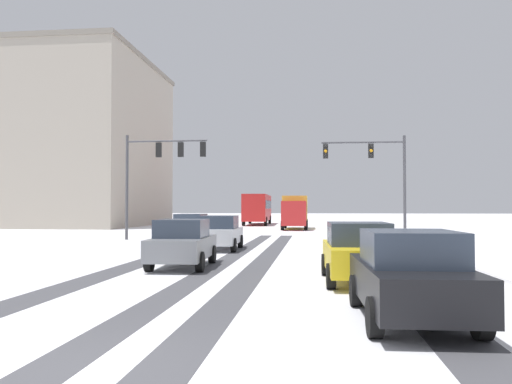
# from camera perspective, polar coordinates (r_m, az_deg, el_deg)

# --- Properties ---
(ground_plane) EXTENTS (300.00, 300.00, 0.00)m
(ground_plane) POSITION_cam_1_polar(r_m,az_deg,el_deg) (7.15, -19.10, -18.19)
(ground_plane) COLOR white
(wheel_track_left_lane) EXTENTS (1.06, 31.45, 0.01)m
(wheel_track_left_lane) POSITION_cam_1_polar(r_m,az_deg,el_deg) (20.71, 12.60, -7.26)
(wheel_track_left_lane) COLOR #4C4C51
(wheel_track_left_lane) RESTS_ON ground
(wheel_track_right_lane) EXTENTS (0.82, 31.45, 0.01)m
(wheel_track_right_lane) POSITION_cam_1_polar(r_m,az_deg,el_deg) (20.67, 1.19, -7.31)
(wheel_track_right_lane) COLOR #4C4C51
(wheel_track_right_lane) RESTS_ON ground
(wheel_track_center) EXTENTS (1.02, 31.45, 0.01)m
(wheel_track_center) POSITION_cam_1_polar(r_m,az_deg,el_deg) (21.51, -10.56, -7.06)
(wheel_track_center) COLOR #4C4C51
(wheel_track_center) RESTS_ON ground
(wheel_track_oncoming) EXTENTS (0.80, 31.45, 0.01)m
(wheel_track_oncoming) POSITION_cam_1_polar(r_m,az_deg,el_deg) (20.85, -2.77, -7.26)
(wheel_track_oncoming) COLOR #4C4C51
(wheel_track_oncoming) RESTS_ON ground
(traffic_signal_near_right) EXTENTS (5.24, 0.45, 6.50)m
(traffic_signal_near_right) POSITION_cam_1_polar(r_m,az_deg,el_deg) (33.06, 13.15, 2.85)
(traffic_signal_near_right) COLOR #47474C
(traffic_signal_near_right) RESTS_ON ground
(traffic_signal_near_left) EXTENTS (5.19, 0.45, 6.50)m
(traffic_signal_near_left) POSITION_cam_1_polar(r_m,az_deg,el_deg) (32.30, -10.76, 3.21)
(traffic_signal_near_left) COLOR #47474C
(traffic_signal_near_left) RESTS_ON ground
(car_white_lead) EXTENTS (1.92, 4.14, 1.62)m
(car_white_lead) POSITION_cam_1_polar(r_m,az_deg,el_deg) (30.35, -7.21, -3.95)
(car_white_lead) COLOR silver
(car_white_lead) RESTS_ON ground
(car_silver_second) EXTENTS (1.90, 4.14, 1.62)m
(car_silver_second) POSITION_cam_1_polar(r_m,az_deg,el_deg) (24.39, -4.01, -4.52)
(car_silver_second) COLOR #B7BABF
(car_silver_second) RESTS_ON ground
(car_grey_third) EXTENTS (1.98, 4.17, 1.62)m
(car_grey_third) POSITION_cam_1_polar(r_m,az_deg,el_deg) (17.55, -8.15, -5.64)
(car_grey_third) COLOR slate
(car_grey_third) RESTS_ON ground
(car_yellow_cab_fourth) EXTENTS (1.93, 4.15, 1.62)m
(car_yellow_cab_fourth) POSITION_cam_1_polar(r_m,az_deg,el_deg) (14.25, 11.27, -6.55)
(car_yellow_cab_fourth) COLOR yellow
(car_yellow_cab_fourth) RESTS_ON ground
(car_black_fifth) EXTENTS (1.93, 4.15, 1.62)m
(car_black_fifth) POSITION_cam_1_polar(r_m,az_deg,el_deg) (9.68, 16.73, -8.86)
(car_black_fifth) COLOR black
(car_black_fifth) RESTS_ON ground
(bus_oncoming) EXTENTS (2.89, 11.06, 3.38)m
(bus_oncoming) POSITION_cam_1_polar(r_m,az_deg,el_deg) (58.39, 0.18, -1.69)
(bus_oncoming) COLOR #B21E1E
(bus_oncoming) RESTS_ON ground
(box_truck_delivery) EXTENTS (2.32, 7.41, 3.02)m
(box_truck_delivery) POSITION_cam_1_polar(r_m,az_deg,el_deg) (46.87, 4.35, -2.14)
(box_truck_delivery) COLOR red
(box_truck_delivery) RESTS_ON ground
(office_building_far_left_block) EXTENTS (19.12, 20.42, 18.02)m
(office_building_far_left_block) POSITION_cam_1_polar(r_m,az_deg,el_deg) (60.64, -20.48, 5.07)
(office_building_far_left_block) COLOR #A89E8E
(office_building_far_left_block) RESTS_ON ground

